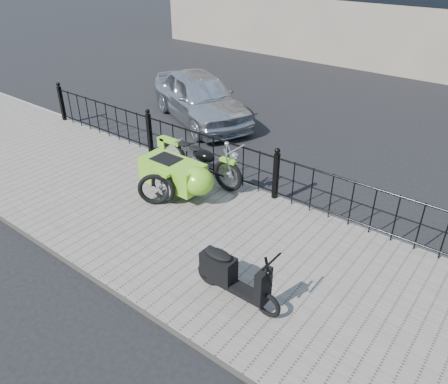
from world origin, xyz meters
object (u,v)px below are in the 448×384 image
Objects in this scene: spare_tire at (155,189)px; sedan_car at (200,97)px; motorcycle_sidecar at (184,172)px; scooter at (231,276)px.

spare_tire is 0.16× the size of sedan_car.
sedan_car is (-2.44, 4.20, 0.24)m from spare_tire.
motorcycle_sidecar is 1.59× the size of scooter.
scooter is at bearing -35.34° from motorcycle_sidecar.
sedan_car is at bearing 120.19° from spare_tire.
spare_tire is at bearing -124.92° from sedan_car.
scooter reaches higher than spare_tire.
spare_tire is 4.87m from sedan_car.
sedan_car is at bearing 126.43° from motorcycle_sidecar.
sedan_car reaches higher than spare_tire.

